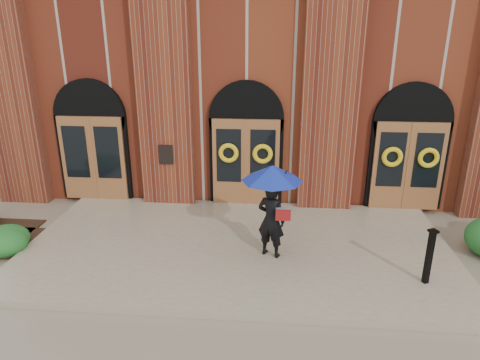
# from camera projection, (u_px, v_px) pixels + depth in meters

# --- Properties ---
(ground) EXTENTS (90.00, 90.00, 0.00)m
(ground) POSITION_uv_depth(u_px,v_px,m) (237.00, 253.00, 10.12)
(ground) COLOR gray
(ground) RESTS_ON ground
(landing) EXTENTS (10.00, 5.30, 0.15)m
(landing) POSITION_uv_depth(u_px,v_px,m) (238.00, 247.00, 10.24)
(landing) COLOR tan
(landing) RESTS_ON ground
(church_building) EXTENTS (16.20, 12.53, 7.00)m
(church_building) POSITION_uv_depth(u_px,v_px,m) (257.00, 68.00, 17.19)
(church_building) COLOR maroon
(church_building) RESTS_ON ground
(man_with_umbrella) EXTENTS (1.75, 1.75, 2.14)m
(man_with_umbrella) POSITION_uv_depth(u_px,v_px,m) (272.00, 194.00, 9.23)
(man_with_umbrella) COLOR black
(man_with_umbrella) RESTS_ON landing
(metal_post) EXTENTS (0.21, 0.21, 1.17)m
(metal_post) POSITION_uv_depth(u_px,v_px,m) (429.00, 256.00, 8.47)
(metal_post) COLOR black
(metal_post) RESTS_ON landing
(hedge_front_left) EXTENTS (1.60, 1.37, 0.56)m
(hedge_front_left) POSITION_uv_depth(u_px,v_px,m) (30.00, 233.00, 10.44)
(hedge_front_left) COLOR #1F5B20
(hedge_front_left) RESTS_ON ground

